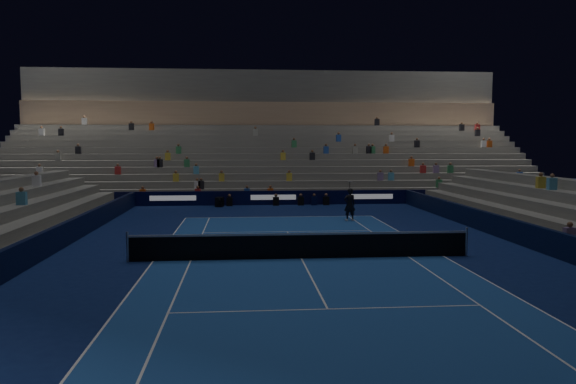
{
  "coord_description": "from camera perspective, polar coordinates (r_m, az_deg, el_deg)",
  "views": [
    {
      "loc": [
        -2.21,
        -20.34,
        4.31
      ],
      "look_at": [
        0.0,
        6.0,
        2.0
      ],
      "focal_mm": 34.44,
      "sensor_mm": 36.0,
      "label": 1
    }
  ],
  "objects": [
    {
      "name": "ground",
      "position": [
        20.91,
        1.39,
        -6.91
      ],
      "size": [
        90.0,
        90.0,
        0.0
      ],
      "primitive_type": "plane",
      "color": "#0D1B4F",
      "rests_on": "ground"
    },
    {
      "name": "court_surface",
      "position": [
        20.9,
        1.39,
        -6.89
      ],
      "size": [
        10.97,
        23.77,
        0.01
      ],
      "primitive_type": "cube",
      "color": "#1A4491",
      "rests_on": "ground"
    },
    {
      "name": "sponsor_barrier_far",
      "position": [
        39.09,
        -1.53,
        -0.6
      ],
      "size": [
        44.0,
        0.25,
        1.0
      ],
      "primitive_type": "cube",
      "color": "black",
      "rests_on": "ground"
    },
    {
      "name": "sponsor_barrier_east",
      "position": [
        23.87,
        25.3,
        -4.67
      ],
      "size": [
        0.25,
        37.0,
        1.0
      ],
      "primitive_type": "cube",
      "color": "black",
      "rests_on": "ground"
    },
    {
      "name": "sponsor_barrier_west",
      "position": [
        22.0,
        -24.73,
        -5.44
      ],
      "size": [
        0.25,
        37.0,
        1.0
      ],
      "primitive_type": "cube",
      "color": "black",
      "rests_on": "ground"
    },
    {
      "name": "grandstand_main",
      "position": [
        48.3,
        -2.18,
        3.89
      ],
      "size": [
        44.0,
        15.2,
        11.2
      ],
      "color": "slate",
      "rests_on": "ground"
    },
    {
      "name": "tennis_net",
      "position": [
        20.81,
        1.39,
        -5.55
      ],
      "size": [
        12.9,
        0.1,
        1.1
      ],
      "color": "#B2B2B7",
      "rests_on": "ground"
    },
    {
      "name": "tennis_player",
      "position": [
        31.09,
        6.38,
        -1.3
      ],
      "size": [
        0.73,
        0.53,
        1.84
      ],
      "primitive_type": "imported",
      "rotation": [
        0.0,
        0.0,
        3.29
      ],
      "color": "black",
      "rests_on": "ground"
    },
    {
      "name": "broadcast_camera",
      "position": [
        38.17,
        -7.09,
        -1.02
      ],
      "size": [
        0.62,
        1.01,
        0.66
      ],
      "color": "black",
      "rests_on": "ground"
    }
  ]
}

